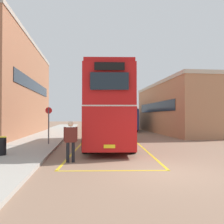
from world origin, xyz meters
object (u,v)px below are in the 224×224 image
bus_stop_sign (49,122)px  single_deck_bus (124,119)px  pedestrian_boarding (71,138)px  litter_bin (2,146)px  double_decker_bus (109,109)px

bus_stop_sign → single_deck_bus: bearing=64.3°
single_deck_bus → pedestrian_boarding: 22.85m
litter_bin → bus_stop_sign: 4.71m
double_decker_bus → pedestrian_boarding: 6.18m
single_deck_bus → bus_stop_sign: bearing=-115.7°
double_decker_bus → litter_bin: size_ratio=12.22×
pedestrian_boarding → bus_stop_sign: 6.07m
double_decker_bus → single_deck_bus: (3.82, 16.45, -0.87)m
single_deck_bus → pedestrian_boarding: size_ratio=4.93×
single_deck_bus → litter_bin: single_deck_bus is taller
double_decker_bus → single_deck_bus: 16.91m
single_deck_bus → pedestrian_boarding: (-6.02, -22.03, -0.60)m
double_decker_bus → litter_bin: bearing=-143.1°
double_decker_bus → pedestrian_boarding: bearing=-111.5°
single_deck_bus → bus_stop_sign: single_deck_bus is taller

